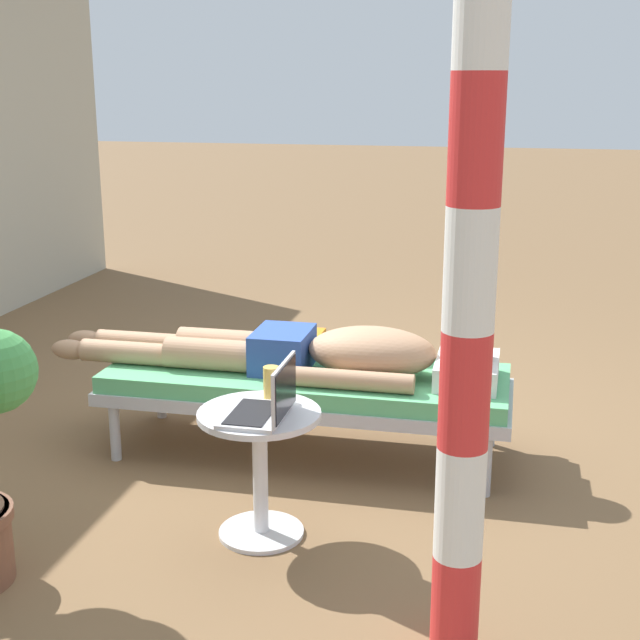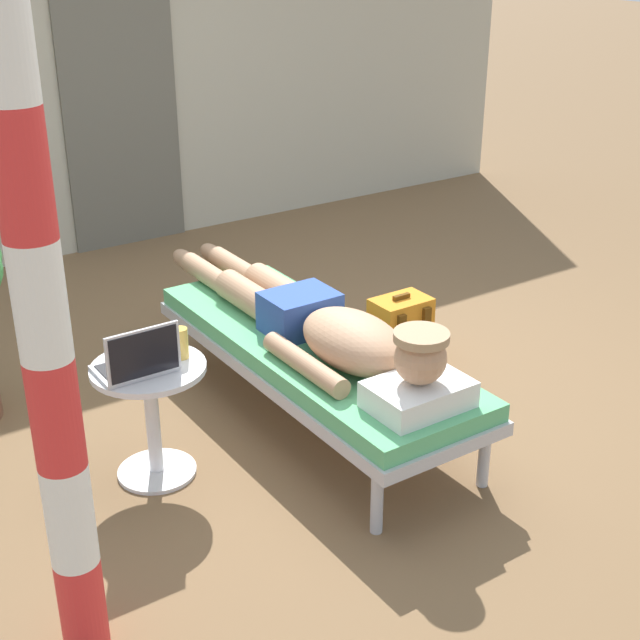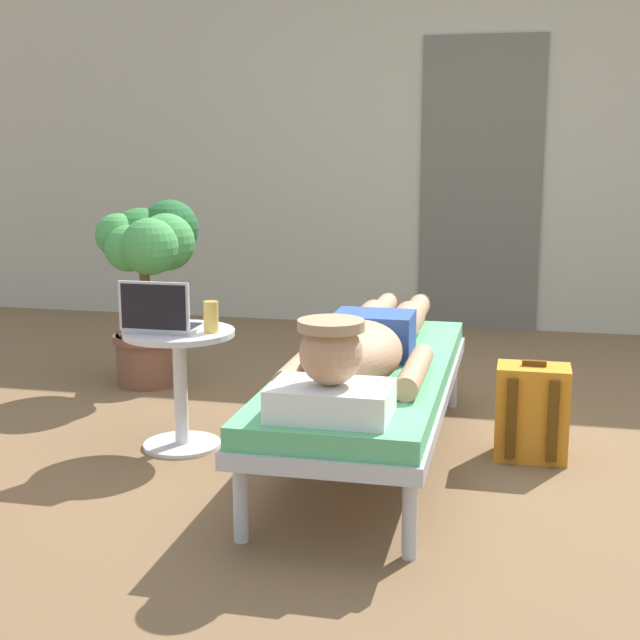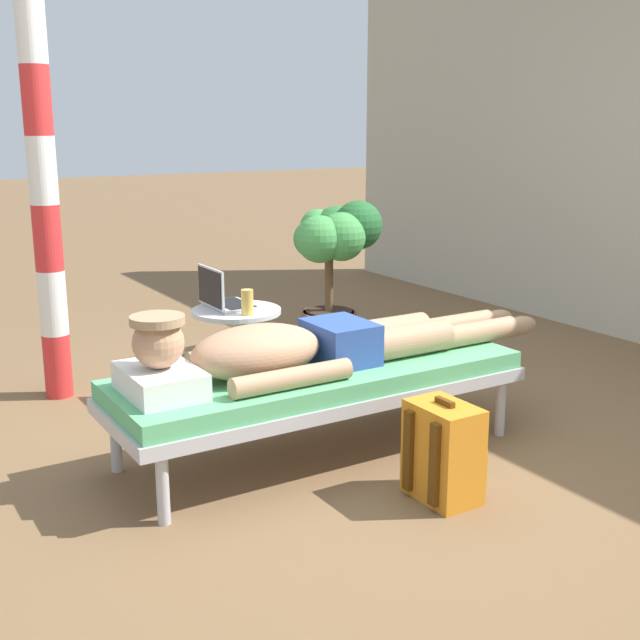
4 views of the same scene
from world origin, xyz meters
name	(u,v)px [view 1 (image 1 of 4)]	position (x,y,z in m)	size (l,w,h in m)	color
ground_plane	(279,434)	(0.00, 0.00, 0.00)	(40.00, 40.00, 0.00)	brown
lounge_chair	(306,385)	(-0.19, -0.19, 0.35)	(0.66, 1.94, 0.42)	#B7B7BC
person_reclining	(324,352)	(-0.19, -0.28, 0.52)	(0.53, 2.17, 0.33)	white
side_table	(260,452)	(-1.02, -0.20, 0.36)	(0.48, 0.48, 0.52)	silver
laptop	(267,404)	(-1.08, -0.25, 0.58)	(0.31, 0.24, 0.23)	silver
drink_glass	(271,383)	(-0.87, -0.21, 0.59)	(0.06, 0.06, 0.13)	gold
backpack	(302,369)	(0.47, -0.01, 0.20)	(0.30, 0.26, 0.42)	orange
porch_post	(470,270)	(-1.64, -1.01, 1.25)	(0.15, 0.15, 2.50)	red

